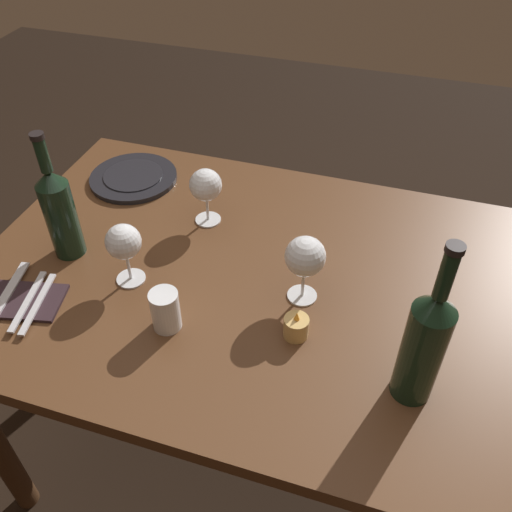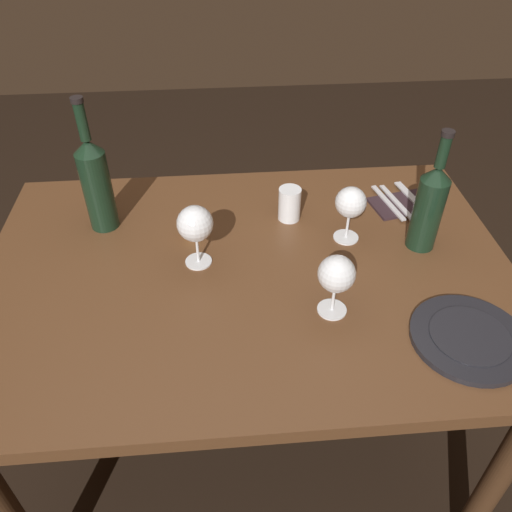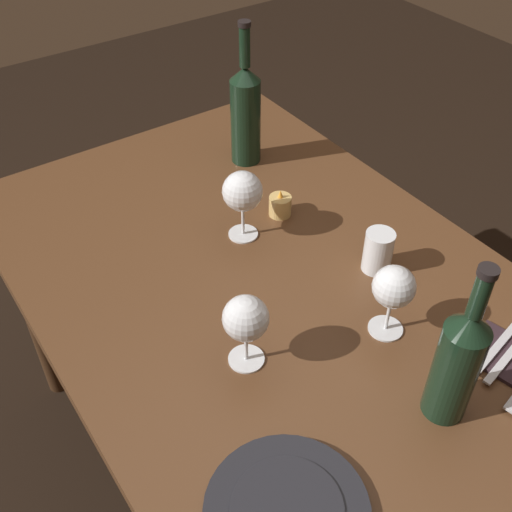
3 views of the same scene
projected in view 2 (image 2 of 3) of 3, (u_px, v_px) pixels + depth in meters
ground_plane at (251, 432)px, 1.73m from camera, size 6.00×6.00×0.00m
dining_table at (249, 294)px, 1.31m from camera, size 1.30×0.90×0.74m
wine_glass_left at (336, 275)px, 1.08m from camera, size 0.08×0.08×0.15m
wine_glass_right at (195, 225)px, 1.20m from camera, size 0.09×0.09×0.16m
wine_glass_centre at (351, 204)px, 1.28m from camera, size 0.08×0.08×0.15m
wine_bottle at (96, 182)px, 1.30m from camera, size 0.08×0.08×0.36m
wine_bottle_second at (429, 205)px, 1.25m from camera, size 0.07×0.07×0.32m
water_tumbler at (289, 206)px, 1.39m from camera, size 0.06×0.06×0.09m
votive_candle at (193, 228)px, 1.34m from camera, size 0.05×0.05×0.07m
dinner_plate at (469, 338)px, 1.07m from camera, size 0.24×0.24×0.02m
folded_napkin at (405, 204)px, 1.46m from camera, size 0.21×0.15×0.01m
fork_inner at (397, 202)px, 1.45m from camera, size 0.05×0.18×0.00m
fork_outer at (388, 203)px, 1.45m from camera, size 0.05×0.18×0.00m
table_knife at (415, 201)px, 1.46m from camera, size 0.06×0.21×0.00m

